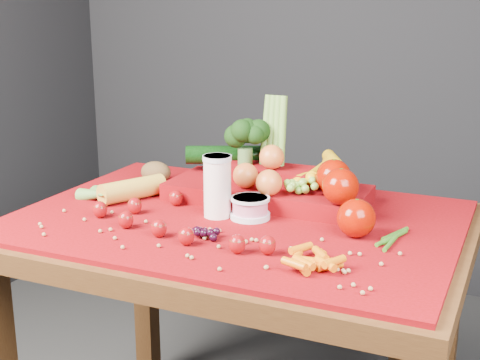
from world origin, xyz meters
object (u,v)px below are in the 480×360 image
at_px(milk_glass, 217,184).
at_px(yogurt_bowl, 250,207).
at_px(table, 237,258).
at_px(produce_mound, 279,181).

height_order(milk_glass, yogurt_bowl, milk_glass).
height_order(table, produce_mound, produce_mound).
height_order(table, milk_glass, milk_glass).
xyz_separation_m(table, yogurt_bowl, (0.03, 0.00, 0.14)).
relative_size(yogurt_bowl, produce_mound, 0.16).
bearing_deg(table, yogurt_bowl, 6.52).
height_order(table, yogurt_bowl, yogurt_bowl).
bearing_deg(produce_mound, yogurt_bowl, -97.52).
distance_m(milk_glass, yogurt_bowl, 0.10).
bearing_deg(table, produce_mound, 70.47).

